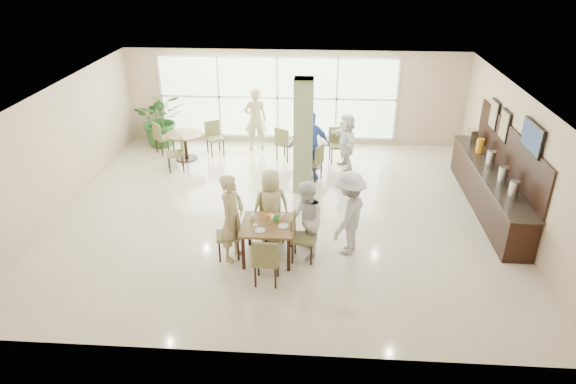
# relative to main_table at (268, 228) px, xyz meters

# --- Properties ---
(ground) EXTENTS (10.00, 10.00, 0.00)m
(ground) POSITION_rel_main_table_xyz_m (0.14, 1.89, -0.66)
(ground) COLOR beige
(ground) RESTS_ON ground
(room_shell) EXTENTS (10.00, 10.00, 10.00)m
(room_shell) POSITION_rel_main_table_xyz_m (0.14, 1.89, 1.04)
(room_shell) COLOR white
(room_shell) RESTS_ON ground
(window_bank) EXTENTS (7.00, 0.04, 7.00)m
(window_bank) POSITION_rel_main_table_xyz_m (-0.36, 6.35, 0.74)
(window_bank) COLOR silver
(window_bank) RESTS_ON ground
(column) EXTENTS (0.45, 0.45, 2.80)m
(column) POSITION_rel_main_table_xyz_m (0.54, 3.09, 0.74)
(column) COLOR #7B8059
(column) RESTS_ON ground
(main_table) EXTENTS (1.01, 1.01, 0.75)m
(main_table) POSITION_rel_main_table_xyz_m (0.00, 0.00, 0.00)
(main_table) COLOR brown
(main_table) RESTS_ON ground
(round_table_left) EXTENTS (1.01, 1.01, 0.75)m
(round_table_left) POSITION_rel_main_table_xyz_m (-2.84, 4.86, -0.11)
(round_table_left) COLOR brown
(round_table_left) RESTS_ON ground
(round_table_right) EXTENTS (1.02, 1.02, 0.75)m
(round_table_right) POSITION_rel_main_table_xyz_m (0.68, 4.57, -0.11)
(round_table_right) COLOR brown
(round_table_right) RESTS_ON ground
(chairs_main_table) EXTENTS (1.98, 1.99, 0.95)m
(chairs_main_table) POSITION_rel_main_table_xyz_m (-0.01, -0.04, -0.19)
(chairs_main_table) COLOR olive
(chairs_main_table) RESTS_ON ground
(chairs_table_left) EXTENTS (2.10, 1.82, 0.95)m
(chairs_table_left) POSITION_rel_main_table_xyz_m (-2.85, 4.86, -0.19)
(chairs_table_left) COLOR olive
(chairs_table_left) RESTS_ON ground
(chairs_table_right) EXTENTS (2.02, 1.91, 0.95)m
(chairs_table_right) POSITION_rel_main_table_xyz_m (0.72, 4.59, -0.19)
(chairs_table_right) COLOR olive
(chairs_table_right) RESTS_ON ground
(tabletop_clutter) EXTENTS (0.77, 0.75, 0.21)m
(tabletop_clutter) POSITION_rel_main_table_xyz_m (-0.00, 0.02, 0.15)
(tabletop_clutter) COLOR white
(tabletop_clutter) RESTS_ON main_table
(buffet_counter) EXTENTS (0.64, 4.70, 1.95)m
(buffet_counter) POSITION_rel_main_table_xyz_m (4.84, 2.40, -0.11)
(buffet_counter) COLOR black
(buffet_counter) RESTS_ON ground
(wall_tv) EXTENTS (0.06, 1.00, 0.58)m
(wall_tv) POSITION_rel_main_table_xyz_m (5.07, 1.29, 1.49)
(wall_tv) COLOR black
(wall_tv) RESTS_ON ground
(framed_art_a) EXTENTS (0.05, 0.55, 0.70)m
(framed_art_a) POSITION_rel_main_table_xyz_m (5.08, 2.89, 1.19)
(framed_art_a) COLOR black
(framed_art_a) RESTS_ON ground
(framed_art_b) EXTENTS (0.05, 0.55, 0.70)m
(framed_art_b) POSITION_rel_main_table_xyz_m (5.08, 3.69, 1.19)
(framed_art_b) COLOR black
(framed_art_b) RESTS_ON ground
(potted_plant) EXTENTS (1.73, 1.73, 1.62)m
(potted_plant) POSITION_rel_main_table_xyz_m (-3.80, 5.92, 0.15)
(potted_plant) COLOR #285C24
(potted_plant) RESTS_ON ground
(teen_left) EXTENTS (0.61, 0.75, 1.76)m
(teen_left) POSITION_rel_main_table_xyz_m (-0.68, -0.03, 0.22)
(teen_left) COLOR tan
(teen_left) RESTS_ON ground
(teen_far) EXTENTS (0.85, 0.63, 1.54)m
(teen_far) POSITION_rel_main_table_xyz_m (-0.01, 0.72, 0.11)
(teen_far) COLOR tan
(teen_far) RESTS_ON ground
(teen_right) EXTENTS (0.78, 0.90, 1.57)m
(teen_right) POSITION_rel_main_table_xyz_m (0.72, 0.12, 0.12)
(teen_right) COLOR white
(teen_right) RESTS_ON ground
(teen_standing) EXTENTS (1.03, 1.27, 1.71)m
(teen_standing) POSITION_rel_main_table_xyz_m (1.55, 0.32, 0.19)
(teen_standing) COLOR #B5B5B8
(teen_standing) RESTS_ON ground
(adult_a) EXTENTS (1.18, 0.86, 1.80)m
(adult_a) POSITION_rel_main_table_xyz_m (0.67, 3.79, 0.24)
(adult_a) COLOR #4267C7
(adult_a) RESTS_ON ground
(adult_b) EXTENTS (1.03, 1.53, 1.52)m
(adult_b) POSITION_rel_main_table_xyz_m (1.64, 4.57, 0.10)
(adult_b) COLOR white
(adult_b) RESTS_ON ground
(adult_standing) EXTENTS (0.76, 0.59, 1.84)m
(adult_standing) POSITION_rel_main_table_xyz_m (-0.95, 5.75, 0.26)
(adult_standing) COLOR tan
(adult_standing) RESTS_ON ground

